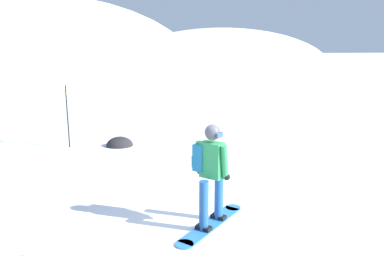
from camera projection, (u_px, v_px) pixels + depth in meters
The scene contains 6 objects.
ground_plane at pixel (247, 233), 5.97m from camera, with size 300.00×300.00×0.00m, color white.
ridge_peak_main at pixel (37, 78), 34.84m from camera, with size 30.86×27.77×15.04m.
ridge_peak_far at pixel (221, 70), 47.53m from camera, with size 27.29×24.56×10.35m.
snowboarder_main at pixel (210, 172), 6.04m from camera, with size 1.40×1.37×1.71m.
piste_marker_near at pixel (67, 111), 10.79m from camera, with size 0.20×0.20×1.90m.
rock_dark at pixel (120, 146), 11.16m from camera, with size 0.80×0.68×0.56m.
Camera 1 is at (-1.99, -5.17, 2.91)m, focal length 34.92 mm.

